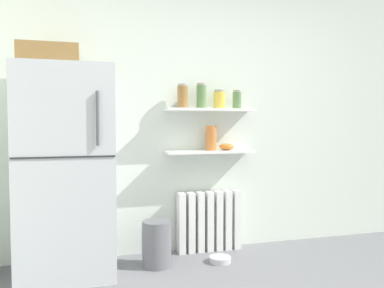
# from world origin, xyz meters

# --- Properties ---
(back_wall) EXTENTS (7.04, 0.10, 2.60)m
(back_wall) POSITION_xyz_m (0.00, 2.05, 1.30)
(back_wall) COLOR silver
(back_wall) RESTS_ON ground_plane
(refrigerator) EXTENTS (0.74, 0.69, 1.82)m
(refrigerator) POSITION_xyz_m (-1.29, 1.67, 0.87)
(refrigerator) COLOR #B7BABF
(refrigerator) RESTS_ON ground_plane
(radiator) EXTENTS (0.62, 0.12, 0.57)m
(radiator) POSITION_xyz_m (0.01, 1.92, 0.29)
(radiator) COLOR white
(radiator) RESTS_ON ground_plane
(wall_shelf_lower) EXTENTS (0.86, 0.22, 0.02)m
(wall_shelf_lower) POSITION_xyz_m (0.01, 1.89, 0.96)
(wall_shelf_lower) COLOR white
(wall_shelf_upper) EXTENTS (0.86, 0.22, 0.02)m
(wall_shelf_upper) POSITION_xyz_m (0.01, 1.89, 1.36)
(wall_shelf_upper) COLOR white
(storage_jar_0) EXTENTS (0.10, 0.10, 0.22)m
(storage_jar_0) POSITION_xyz_m (-0.26, 1.89, 1.48)
(storage_jar_0) COLOR olive
(storage_jar_0) RESTS_ON wall_shelf_upper
(storage_jar_1) EXTENTS (0.09, 0.09, 0.23)m
(storage_jar_1) POSITION_xyz_m (-0.08, 1.89, 1.48)
(storage_jar_1) COLOR #5B7F4C
(storage_jar_1) RESTS_ON wall_shelf_upper
(storage_jar_2) EXTENTS (0.11, 0.11, 0.18)m
(storage_jar_2) POSITION_xyz_m (0.10, 1.89, 1.45)
(storage_jar_2) COLOR yellow
(storage_jar_2) RESTS_ON wall_shelf_upper
(storage_jar_3) EXTENTS (0.08, 0.08, 0.18)m
(storage_jar_3) POSITION_xyz_m (0.28, 1.89, 1.46)
(storage_jar_3) COLOR #5B7F4C
(storage_jar_3) RESTS_ON wall_shelf_upper
(vase) EXTENTS (0.10, 0.10, 0.23)m
(vase) POSITION_xyz_m (0.02, 1.89, 1.09)
(vase) COLOR #CC7033
(vase) RESTS_ON wall_shelf_lower
(shelf_bowl) EXTENTS (0.14, 0.14, 0.06)m
(shelf_bowl) POSITION_xyz_m (0.17, 1.89, 1.00)
(shelf_bowl) COLOR orange
(shelf_bowl) RESTS_ON wall_shelf_lower
(trash_bin) EXTENTS (0.25, 0.25, 0.39)m
(trash_bin) POSITION_xyz_m (-0.56, 1.64, 0.20)
(trash_bin) COLOR slate
(trash_bin) RESTS_ON ground_plane
(pet_food_bowl) EXTENTS (0.19, 0.19, 0.05)m
(pet_food_bowl) POSITION_xyz_m (0.00, 1.58, 0.03)
(pet_food_bowl) COLOR #B7B7BC
(pet_food_bowl) RESTS_ON ground_plane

